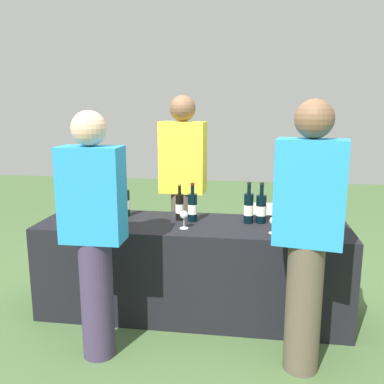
% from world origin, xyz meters
% --- Properties ---
extents(ground_plane, '(12.00, 12.00, 0.00)m').
position_xyz_m(ground_plane, '(0.00, 0.00, 0.00)').
color(ground_plane, '#476638').
extents(tasting_table, '(2.39, 0.67, 0.74)m').
position_xyz_m(tasting_table, '(0.00, 0.00, 0.37)').
color(tasting_table, black).
rests_on(tasting_table, ground_plane).
extents(wine_bottle_0, '(0.07, 0.07, 0.34)m').
position_xyz_m(wine_bottle_0, '(-0.76, 0.09, 0.87)').
color(wine_bottle_0, black).
rests_on(wine_bottle_0, tasting_table).
extents(wine_bottle_1, '(0.07, 0.07, 0.32)m').
position_xyz_m(wine_bottle_1, '(-0.57, 0.14, 0.86)').
color(wine_bottle_1, black).
rests_on(wine_bottle_1, tasting_table).
extents(wine_bottle_2, '(0.06, 0.06, 0.30)m').
position_xyz_m(wine_bottle_2, '(-0.11, 0.09, 0.85)').
color(wine_bottle_2, black).
rests_on(wine_bottle_2, tasting_table).
extents(wine_bottle_3, '(0.07, 0.07, 0.31)m').
position_xyz_m(wine_bottle_3, '(-0.01, 0.07, 0.86)').
color(wine_bottle_3, black).
rests_on(wine_bottle_3, tasting_table).
extents(wine_bottle_4, '(0.07, 0.07, 0.32)m').
position_xyz_m(wine_bottle_4, '(0.43, 0.08, 0.86)').
color(wine_bottle_4, black).
rests_on(wine_bottle_4, tasting_table).
extents(wine_bottle_5, '(0.08, 0.08, 0.32)m').
position_xyz_m(wine_bottle_5, '(0.53, 0.10, 0.86)').
color(wine_bottle_5, black).
rests_on(wine_bottle_5, tasting_table).
extents(wine_bottle_6, '(0.07, 0.07, 0.29)m').
position_xyz_m(wine_bottle_6, '(0.74, 0.16, 0.85)').
color(wine_bottle_6, black).
rests_on(wine_bottle_6, tasting_table).
extents(wine_bottle_7, '(0.08, 0.08, 0.33)m').
position_xyz_m(wine_bottle_7, '(0.82, 0.07, 0.86)').
color(wine_bottle_7, black).
rests_on(wine_bottle_7, tasting_table).
extents(wine_glass_0, '(0.06, 0.06, 0.14)m').
position_xyz_m(wine_glass_0, '(-0.83, -0.05, 0.84)').
color(wine_glass_0, silver).
rests_on(wine_glass_0, tasting_table).
extents(wine_glass_1, '(0.07, 0.07, 0.14)m').
position_xyz_m(wine_glass_1, '(-0.04, -0.14, 0.84)').
color(wine_glass_1, silver).
rests_on(wine_glass_1, tasting_table).
extents(wine_glass_2, '(0.07, 0.07, 0.12)m').
position_xyz_m(wine_glass_2, '(0.62, -0.17, 0.83)').
color(wine_glass_2, silver).
rests_on(wine_glass_2, tasting_table).
extents(wine_glass_3, '(0.07, 0.07, 0.13)m').
position_xyz_m(wine_glass_3, '(0.87, -0.17, 0.84)').
color(wine_glass_3, silver).
rests_on(wine_glass_3, tasting_table).
extents(server_pouring, '(0.42, 0.25, 1.73)m').
position_xyz_m(server_pouring, '(-0.18, 0.63, 0.94)').
color(server_pouring, brown).
rests_on(server_pouring, ground_plane).
extents(guest_0, '(0.39, 0.22, 1.62)m').
position_xyz_m(guest_0, '(-0.53, -0.68, 0.88)').
color(guest_0, '#3F3351').
rests_on(guest_0, ground_plane).
extents(guest_1, '(0.43, 0.29, 1.68)m').
position_xyz_m(guest_1, '(0.79, -0.64, 0.92)').
color(guest_1, brown).
rests_on(guest_1, ground_plane).
extents(menu_board, '(0.60, 0.07, 0.74)m').
position_xyz_m(menu_board, '(0.71, 0.79, 0.37)').
color(menu_board, white).
rests_on(menu_board, ground_plane).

